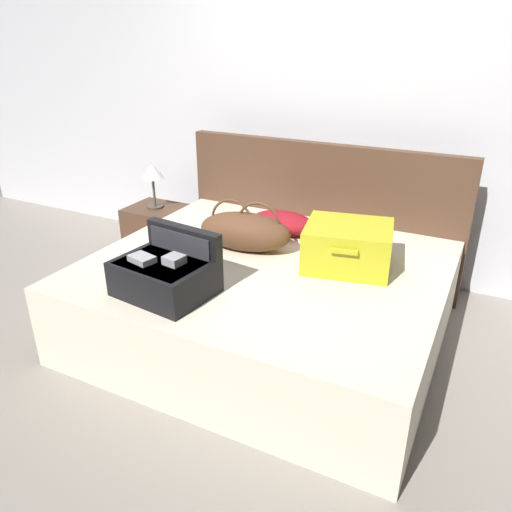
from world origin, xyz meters
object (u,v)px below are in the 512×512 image
object	(u,v)px
bed	(266,300)
nightstand	(158,234)
table_lamp	(152,174)
duffel_bag	(245,231)
pillow_near_headboard	(282,223)
hard_case_large	(348,246)
hard_case_medium	(165,273)

from	to	relation	value
bed	nightstand	world-z (taller)	bed
bed	nightstand	bearing A→B (deg)	154.23
table_lamp	duffel_bag	bearing A→B (deg)	-24.66
bed	pillow_near_headboard	distance (m)	0.59
hard_case_large	nightstand	xyz separation A→B (m)	(-1.74, 0.45, -0.40)
duffel_bag	nightstand	bearing A→B (deg)	155.34
hard_case_medium	pillow_near_headboard	world-z (taller)	hard_case_medium
nightstand	table_lamp	world-z (taller)	table_lamp
bed	hard_case_large	world-z (taller)	hard_case_large
pillow_near_headboard	duffel_bag	bearing A→B (deg)	-105.49
hard_case_medium	duffel_bag	distance (m)	0.70
hard_case_large	hard_case_medium	distance (m)	1.06
hard_case_large	table_lamp	bearing A→B (deg)	154.24
hard_case_medium	pillow_near_headboard	distance (m)	1.07
bed	nightstand	xyz separation A→B (m)	(-1.31, 0.63, -0.02)
hard_case_large	pillow_near_headboard	world-z (taller)	hard_case_large
duffel_bag	nightstand	world-z (taller)	duffel_bag
bed	hard_case_medium	bearing A→B (deg)	-118.64
nightstand	table_lamp	xyz separation A→B (m)	(0.00, 0.00, 0.51)
nightstand	pillow_near_headboard	bearing A→B (deg)	-7.08
bed	pillow_near_headboard	bearing A→B (deg)	102.81
pillow_near_headboard	table_lamp	size ratio (longest dim) A/B	1.23
hard_case_large	pillow_near_headboard	bearing A→B (deg)	139.91
hard_case_large	duffel_bag	distance (m)	0.65
pillow_near_headboard	nightstand	bearing A→B (deg)	172.92
bed	pillow_near_headboard	xyz separation A→B (m)	(-0.11, 0.48, 0.33)
hard_case_large	duffel_bag	bearing A→B (deg)	173.47
hard_case_large	pillow_near_headboard	size ratio (longest dim) A/B	1.27
bed	duffel_bag	size ratio (longest dim) A/B	3.28
duffel_bag	nightstand	size ratio (longest dim) A/B	1.36
hard_case_medium	hard_case_large	bearing A→B (deg)	51.76
pillow_near_headboard	table_lamp	world-z (taller)	table_lamp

